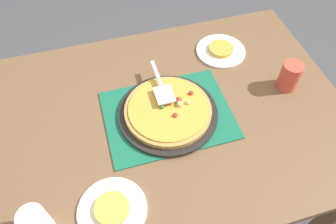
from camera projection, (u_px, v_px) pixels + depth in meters
The scene contains 12 objects.
ground_plane at pixel (168, 193), 1.83m from camera, with size 8.00×8.00×0.00m, color #4C4C51.
dining_table at pixel (168, 131), 1.32m from camera, with size 1.40×1.00×0.75m.
placemat at pixel (168, 115), 1.23m from camera, with size 0.48×0.36×0.01m, color #196B4C.
pizza_pan at pixel (168, 113), 1.22m from camera, with size 0.38×0.38×0.01m, color black.
pizza at pixel (168, 110), 1.20m from camera, with size 0.33×0.33×0.04m.
plate_near_left at pixel (112, 210), 1.00m from camera, with size 0.22×0.22×0.01m, color white.
plate_far_right at pixel (221, 51), 1.44m from camera, with size 0.22×0.22×0.01m, color white.
served_slice_left at pixel (112, 208), 0.99m from camera, with size 0.11×0.11×0.02m, color #EAB747.
served_slice_right at pixel (221, 49), 1.43m from camera, with size 0.11×0.11×0.02m, color gold.
cup_near at pixel (290, 76), 1.27m from camera, with size 0.08×0.08×0.12m, color #E04C38.
cup_far at pixel (36, 223), 0.92m from camera, with size 0.08×0.08×0.12m, color white.
pizza_server at pixel (161, 85), 1.23m from camera, with size 0.07×0.23×0.01m.
Camera 1 is at (-0.20, -0.70, 1.74)m, focal length 34.19 mm.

